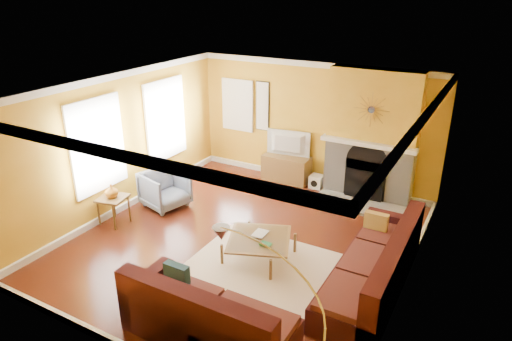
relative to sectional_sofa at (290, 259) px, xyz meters
The scene contains 27 objects.
floor 1.52m from the sectional_sofa, 148.14° to the left, with size 5.50×6.00×0.02m, color #5E2413.
ceiling 2.69m from the sectional_sofa, 148.14° to the left, with size 5.50×6.00×0.02m, color white.
wall_back 4.07m from the sectional_sofa, 108.07° to the left, with size 5.50×0.02×2.70m, color gold.
wall_front 2.71m from the sectional_sofa, 118.76° to the right, with size 5.50×0.02×2.70m, color gold.
wall_left 4.16m from the sectional_sofa, 169.14° to the left, with size 0.02×6.00×2.70m, color gold.
wall_right 1.93m from the sectional_sofa, 26.62° to the left, with size 0.02×6.00×2.70m, color gold.
baseboard 1.50m from the sectional_sofa, 148.14° to the left, with size 5.50×6.00×0.12m, color white, non-canonical shape.
crown_molding 2.63m from the sectional_sofa, 148.14° to the left, with size 5.50×6.00×0.12m, color white, non-canonical shape.
window_left_near 4.58m from the sectional_sofa, 152.40° to the left, with size 0.06×1.22×1.72m, color white.
window_left_far 4.09m from the sectional_sofa, behind, with size 0.06×1.22×1.72m, color white.
window_back 4.99m from the sectional_sofa, 130.05° to the left, with size 0.82×0.06×1.22m, color white.
wall_art 4.63m from the sectional_sofa, 123.60° to the left, with size 0.34×0.04×1.14m, color white.
fireplace 3.68m from the sectional_sofa, 88.10° to the left, with size 1.80×0.40×2.70m, color #9C9993, non-canonical shape.
mantel 3.42m from the sectional_sofa, 87.97° to the left, with size 1.92×0.22×0.08m, color white.
hearth 3.05m from the sectional_sofa, 87.76° to the left, with size 1.80×0.70×0.06m, color #9C9993.
sunburst 3.66m from the sectional_sofa, 87.97° to the left, with size 0.70×0.04×0.70m, color olive, non-canonical shape.
rug 0.73m from the sectional_sofa, 152.53° to the left, with size 2.40×1.80×0.02m, color beige.
sectional_sofa is the anchor object (origin of this frame).
coffee_table 0.88m from the sectional_sofa, 151.37° to the left, with size 0.98×0.98×0.39m, color white, non-canonical shape.
media_console 3.93m from the sectional_sofa, 116.25° to the left, with size 1.07×0.48×0.59m, color brown.
tv 3.95m from the sectional_sofa, 116.25° to the left, with size 1.00×0.13×0.58m, color black.
subwoofer 3.64m from the sectional_sofa, 105.69° to the left, with size 0.28×0.28×0.28m, color white.
armchair 3.50m from the sectional_sofa, 160.72° to the left, with size 0.80×0.82×0.75m, color gray.
side_table 3.70m from the sectional_sofa, behind, with size 0.49×0.49×0.54m, color brown, non-canonical shape.
vase 3.70m from the sectional_sofa, behind, with size 0.25×0.25×0.26m, color #C5761C.
book 1.01m from the sectional_sofa, 150.49° to the left, with size 0.21×0.28×0.03m, color white.
arc_lamp 2.10m from the sectional_sofa, 69.56° to the right, with size 1.26×0.36×1.95m, color silver, non-canonical shape.
Camera 1 is at (3.56, -5.99, 4.22)m, focal length 32.00 mm.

